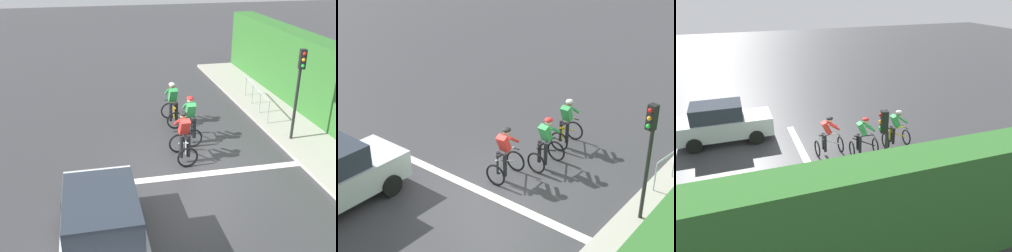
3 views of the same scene
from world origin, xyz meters
TOP-DOWN VIEW (x-y plane):
  - ground_plane at (0.00, 0.00)m, footprint 80.00×80.00m
  - road_marking_stop_line at (0.00, -0.29)m, footprint 7.00×0.30m
  - cyclist_lead at (0.08, 3.65)m, footprint 0.71×1.10m
  - cyclist_second at (0.35, 2.02)m, footprint 0.74×1.12m
  - cyclist_mid at (-0.22, 0.70)m, footprint 0.73×1.11m
  - traffic_light_near_crossing at (3.85, 1.19)m, footprint 0.24×0.31m

SIDE VIEW (x-z plane):
  - ground_plane at x=0.00m, z-range 0.00..0.00m
  - road_marking_stop_line at x=0.00m, z-range 0.00..0.01m
  - cyclist_lead at x=0.08m, z-range -0.03..1.63m
  - cyclist_second at x=0.35m, z-range -0.03..1.63m
  - cyclist_mid at x=-0.22m, z-range -0.03..1.63m
  - traffic_light_near_crossing at x=3.85m, z-range 0.55..3.89m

